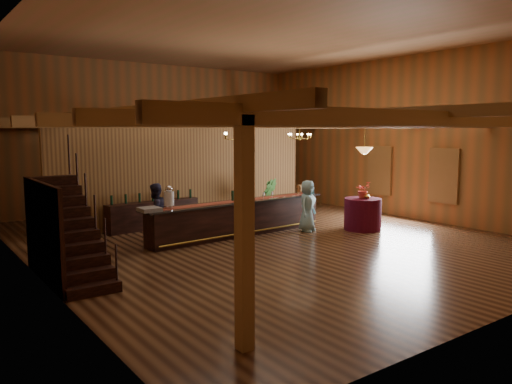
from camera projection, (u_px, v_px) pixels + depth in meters
floor at (265, 238)px, 13.92m from camera, size 14.00×14.00×0.00m
ceiling at (266, 35)px, 13.24m from camera, size 14.00×14.00×0.00m
wall_back at (156, 137)px, 19.20m from camera, size 12.00×0.10×5.50m
wall_left at (29, 143)px, 10.08m from camera, size 0.10×14.00×5.50m
wall_right at (405, 137)px, 17.07m from camera, size 0.10×14.00×5.50m
beam_grid at (254, 121)px, 13.92m from camera, size 11.90×13.90×0.39m
support_posts at (276, 183)px, 13.32m from camera, size 9.20×10.20×3.20m
partition_wall at (188, 175)px, 16.24m from camera, size 9.00×0.18×3.10m
window_right_front at (444, 176)px, 15.91m from camera, size 0.12×1.05×1.75m
window_right_back at (380, 171)px, 18.00m from camera, size 0.12×1.05×1.75m
staircase at (71, 230)px, 10.02m from camera, size 1.00×2.80×2.00m
backroom_boxes at (168, 199)px, 18.10m from camera, size 4.10×0.60×1.10m
tasting_bar at (239, 218)px, 14.26m from camera, size 6.00×1.12×1.01m
beverage_dispenser at (169, 197)px, 12.80m from camera, size 0.26×0.26×0.60m
glass_rack_tray at (150, 209)px, 12.37m from camera, size 0.50×0.50×0.10m
raffle_drum at (301, 189)px, 15.69m from camera, size 0.34×0.24×0.30m
bar_bottle_0 at (233, 196)px, 14.18m from camera, size 0.07×0.07×0.30m
bar_bottle_1 at (245, 194)px, 14.47m from camera, size 0.07×0.07×0.30m
bar_bottle_2 at (251, 194)px, 14.62m from camera, size 0.07×0.07×0.30m
backbar_shelf at (153, 215)px, 15.30m from camera, size 3.02×0.73×0.84m
round_table at (363, 214)px, 15.06m from camera, size 1.11×1.11×0.96m
chandelier_left at (239, 136)px, 12.55m from camera, size 0.80×0.80×0.50m
chandelier_right at (300, 136)px, 16.73m from camera, size 0.80×0.80×0.55m
pendant_lamp at (364, 150)px, 14.82m from camera, size 0.52×0.52×0.90m
bartender at (245, 200)px, 15.13m from camera, size 0.73×0.55×1.80m
staff_second at (155, 212)px, 13.57m from camera, size 0.93×0.84×1.57m
guest at (307, 206)px, 14.80m from camera, size 0.88×0.75×1.53m
floor_plant at (266, 198)px, 17.05m from camera, size 0.90×0.80×1.38m
table_flowers at (363, 190)px, 15.01m from camera, size 0.50×0.44×0.50m
table_vase at (367, 194)px, 14.86m from camera, size 0.15×0.15×0.28m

